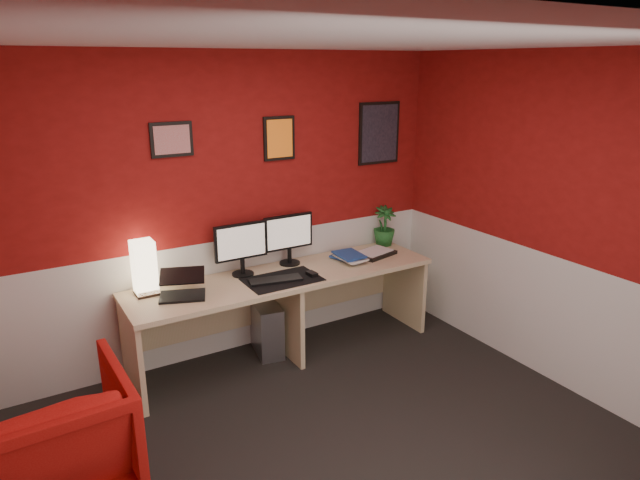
{
  "coord_description": "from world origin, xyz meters",
  "views": [
    {
      "loc": [
        -1.59,
        -2.46,
        2.4
      ],
      "look_at": [
        0.6,
        1.21,
        1.05
      ],
      "focal_mm": 31.63,
      "sensor_mm": 36.0,
      "label": 1
    }
  ],
  "objects_px": {
    "desk": "(286,315)",
    "monitor_left": "(242,241)",
    "armchair": "(54,440)",
    "shoji_lamp": "(144,269)",
    "potted_plant": "(384,226)",
    "pc_tower": "(266,327)",
    "laptop": "(182,283)",
    "zen_tray": "(374,253)",
    "monitor_right": "(289,232)"
  },
  "relations": [
    {
      "from": "laptop",
      "to": "monitor_right",
      "type": "bearing_deg",
      "value": 33.64
    },
    {
      "from": "desk",
      "to": "shoji_lamp",
      "type": "bearing_deg",
      "value": 170.75
    },
    {
      "from": "shoji_lamp",
      "to": "monitor_right",
      "type": "xyz_separation_m",
      "value": [
        1.24,
        0.04,
        0.09
      ]
    },
    {
      "from": "shoji_lamp",
      "to": "potted_plant",
      "type": "xyz_separation_m",
      "value": [
        2.27,
        0.05,
        -0.01
      ]
    },
    {
      "from": "laptop",
      "to": "armchair",
      "type": "xyz_separation_m",
      "value": [
        -1.01,
        -0.78,
        -0.46
      ]
    },
    {
      "from": "pc_tower",
      "to": "monitor_right",
      "type": "bearing_deg",
      "value": 25.62
    },
    {
      "from": "pc_tower",
      "to": "potted_plant",
      "type": "bearing_deg",
      "value": 14.33
    },
    {
      "from": "pc_tower",
      "to": "armchair",
      "type": "bearing_deg",
      "value": -141.11
    },
    {
      "from": "monitor_left",
      "to": "pc_tower",
      "type": "distance_m",
      "value": 0.82
    },
    {
      "from": "shoji_lamp",
      "to": "armchair",
      "type": "distance_m",
      "value": 1.38
    },
    {
      "from": "monitor_right",
      "to": "pc_tower",
      "type": "relative_size",
      "value": 1.29
    },
    {
      "from": "potted_plant",
      "to": "laptop",
      "type": "bearing_deg",
      "value": -173.12
    },
    {
      "from": "laptop",
      "to": "pc_tower",
      "type": "bearing_deg",
      "value": 32.92
    },
    {
      "from": "desk",
      "to": "zen_tray",
      "type": "distance_m",
      "value": 1.01
    },
    {
      "from": "potted_plant",
      "to": "monitor_right",
      "type": "bearing_deg",
      "value": -179.47
    },
    {
      "from": "desk",
      "to": "pc_tower",
      "type": "bearing_deg",
      "value": 129.07
    },
    {
      "from": "potted_plant",
      "to": "pc_tower",
      "type": "bearing_deg",
      "value": -176.33
    },
    {
      "from": "shoji_lamp",
      "to": "armchair",
      "type": "xyz_separation_m",
      "value": [
        -0.8,
        -0.98,
        -0.55
      ]
    },
    {
      "from": "monitor_right",
      "to": "pc_tower",
      "type": "distance_m",
      "value": 0.85
    },
    {
      "from": "desk",
      "to": "armchair",
      "type": "xyz_separation_m",
      "value": [
        -1.88,
        -0.8,
        0.01
      ]
    },
    {
      "from": "desk",
      "to": "pc_tower",
      "type": "xyz_separation_m",
      "value": [
        -0.12,
        0.14,
        -0.14
      ]
    },
    {
      "from": "shoji_lamp",
      "to": "zen_tray",
      "type": "distance_m",
      "value": 2.03
    },
    {
      "from": "laptop",
      "to": "armchair",
      "type": "bearing_deg",
      "value": -121.71
    },
    {
      "from": "shoji_lamp",
      "to": "pc_tower",
      "type": "bearing_deg",
      "value": -1.92
    },
    {
      "from": "monitor_left",
      "to": "potted_plant",
      "type": "distance_m",
      "value": 1.48
    },
    {
      "from": "monitor_left",
      "to": "armchair",
      "type": "relative_size",
      "value": 0.7
    },
    {
      "from": "monitor_left",
      "to": "potted_plant",
      "type": "height_order",
      "value": "monitor_left"
    },
    {
      "from": "laptop",
      "to": "zen_tray",
      "type": "bearing_deg",
      "value": 22.18
    },
    {
      "from": "shoji_lamp",
      "to": "laptop",
      "type": "relative_size",
      "value": 1.21
    },
    {
      "from": "desk",
      "to": "monitor_left",
      "type": "distance_m",
      "value": 0.74
    },
    {
      "from": "laptop",
      "to": "monitor_left",
      "type": "bearing_deg",
      "value": 39.79
    },
    {
      "from": "armchair",
      "to": "laptop",
      "type": "bearing_deg",
      "value": -144.39
    },
    {
      "from": "monitor_right",
      "to": "armchair",
      "type": "distance_m",
      "value": 2.37
    },
    {
      "from": "laptop",
      "to": "zen_tray",
      "type": "xyz_separation_m",
      "value": [
        1.8,
        0.05,
        -0.09
      ]
    },
    {
      "from": "monitor_left",
      "to": "potted_plant",
      "type": "bearing_deg",
      "value": 1.86
    },
    {
      "from": "shoji_lamp",
      "to": "armchair",
      "type": "height_order",
      "value": "shoji_lamp"
    },
    {
      "from": "potted_plant",
      "to": "pc_tower",
      "type": "height_order",
      "value": "potted_plant"
    },
    {
      "from": "monitor_right",
      "to": "potted_plant",
      "type": "height_order",
      "value": "monitor_right"
    },
    {
      "from": "zen_tray",
      "to": "pc_tower",
      "type": "relative_size",
      "value": 0.78
    },
    {
      "from": "laptop",
      "to": "potted_plant",
      "type": "distance_m",
      "value": 2.07
    },
    {
      "from": "monitor_right",
      "to": "armchair",
      "type": "xyz_separation_m",
      "value": [
        -2.04,
        -1.02,
        -0.64
      ]
    },
    {
      "from": "laptop",
      "to": "armchair",
      "type": "relative_size",
      "value": 0.4
    },
    {
      "from": "monitor_right",
      "to": "zen_tray",
      "type": "relative_size",
      "value": 1.66
    },
    {
      "from": "monitor_right",
      "to": "pc_tower",
      "type": "height_order",
      "value": "monitor_right"
    },
    {
      "from": "monitor_left",
      "to": "monitor_right",
      "type": "height_order",
      "value": "same"
    },
    {
      "from": "desk",
      "to": "zen_tray",
      "type": "bearing_deg",
      "value": 1.82
    },
    {
      "from": "zen_tray",
      "to": "armchair",
      "type": "bearing_deg",
      "value": -163.49
    },
    {
      "from": "desk",
      "to": "monitor_left",
      "type": "relative_size",
      "value": 4.48
    },
    {
      "from": "armchair",
      "to": "shoji_lamp",
      "type": "bearing_deg",
      "value": -131.35
    },
    {
      "from": "shoji_lamp",
      "to": "monitor_left",
      "type": "distance_m",
      "value": 0.79
    }
  ]
}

